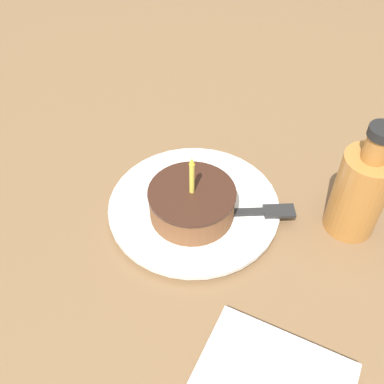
{
  "coord_description": "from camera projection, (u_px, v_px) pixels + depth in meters",
  "views": [
    {
      "loc": [
        0.37,
        0.19,
        0.51
      ],
      "look_at": [
        -0.03,
        -0.0,
        0.04
      ],
      "focal_mm": 42.0,
      "sensor_mm": 36.0,
      "label": 1
    }
  ],
  "objects": [
    {
      "name": "ground_plane",
      "position": [
        186.0,
        232.0,
        0.67
      ],
      "size": [
        2.4,
        2.4,
        0.04
      ],
      "color": "brown",
      "rests_on": "ground"
    },
    {
      "name": "plate",
      "position": [
        192.0,
        206.0,
        0.66
      ],
      "size": [
        0.25,
        0.25,
        0.02
      ],
      "color": "white",
      "rests_on": "ground_plane"
    },
    {
      "name": "cake_slice",
      "position": [
        192.0,
        203.0,
        0.63
      ],
      "size": [
        0.12,
        0.12,
        0.11
      ],
      "color": "brown",
      "rests_on": "plate"
    },
    {
      "name": "fork",
      "position": [
        247.0,
        212.0,
        0.64
      ],
      "size": [
        0.09,
        0.15,
        0.0
      ],
      "color": "#262626",
      "rests_on": "plate"
    },
    {
      "name": "bottle",
      "position": [
        360.0,
        191.0,
        0.6
      ],
      "size": [
        0.07,
        0.07,
        0.18
      ],
      "color": "#B27233",
      "rests_on": "ground_plane"
    }
  ]
}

